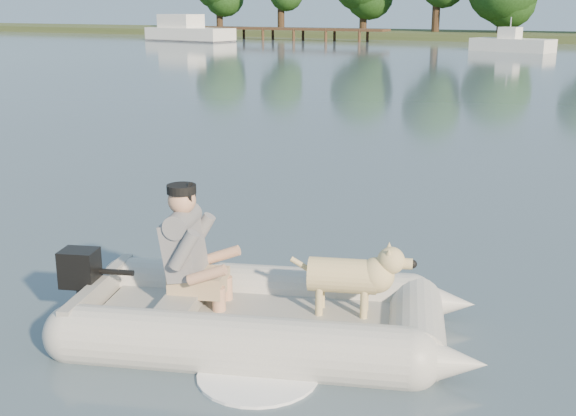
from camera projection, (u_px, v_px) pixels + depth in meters
The scene contains 8 objects.
water at pixel (170, 333), 6.52m from camera, with size 160.00×160.00×0.00m, color slate.
dock at pixel (288, 34), 62.34m from camera, with size 18.00×2.00×1.04m, color #4C331E, non-canonical shape.
dinghy at pixel (265, 271), 6.31m from camera, with size 5.02×3.87×1.44m, color #ACACA6, non-canonical shape.
man at pixel (186, 244), 6.42m from camera, with size 0.76×0.65×1.12m, color slate, non-canonical shape.
dog at pixel (343, 281), 6.28m from camera, with size 0.97×0.35×0.65m, color tan, non-canonical shape.
outboard_motor at pixel (82, 290), 6.66m from camera, with size 0.43×0.30×0.82m, color black, non-canonical shape.
cabin_cruiser at pixel (189, 28), 60.31m from camera, with size 8.36×2.99×2.59m, color white, non-canonical shape.
motorboat at pixel (513, 35), 46.48m from camera, with size 5.36×2.06×2.27m, color white, non-canonical shape.
Camera 1 is at (3.71, -4.79, 2.85)m, focal length 45.00 mm.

